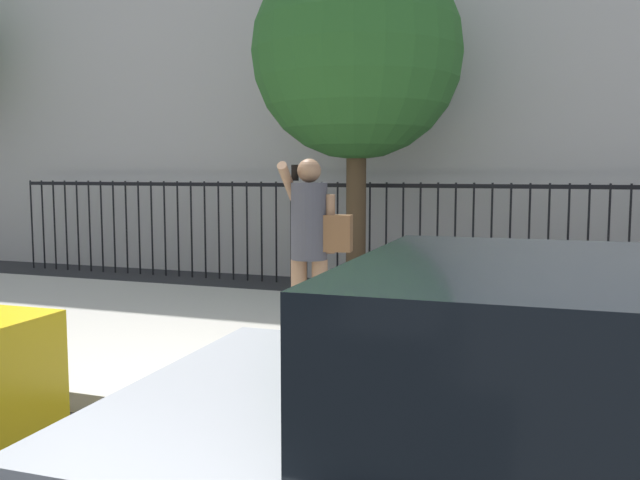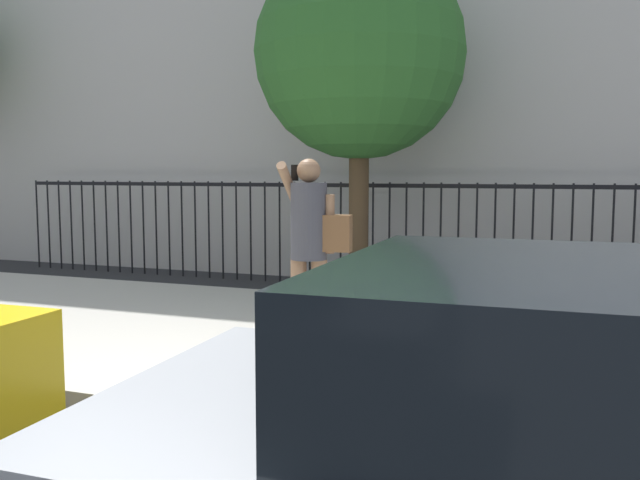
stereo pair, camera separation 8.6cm
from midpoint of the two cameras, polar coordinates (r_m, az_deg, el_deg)
name	(u,v)px [view 1 (the left image)]	position (r m, az deg, el deg)	size (l,w,h in m)	color
ground_plane	(98,416)	(5.28, -18.66, -13.90)	(60.00, 60.00, 0.00)	#28282B
sidewalk	(236,336)	(7.03, -7.42, -8.06)	(28.00, 4.40, 0.15)	#B2ADA3
iron_fence	(345,220)	(10.29, 1.92, 1.69)	(12.03, 0.04, 1.60)	black
pedestrian_on_phone	(312,236)	(6.29, -1.08, 0.32)	(0.68, 0.51, 1.72)	#936B4C
street_tree_near	(357,55)	(9.50, 2.86, 15.36)	(2.87, 2.87, 4.79)	#4C3823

